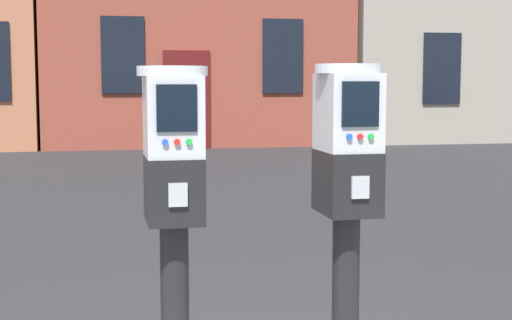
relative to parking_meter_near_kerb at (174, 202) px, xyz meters
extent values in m
cube|color=black|center=(0.00, 0.00, 0.04)|extent=(0.17, 0.24, 0.20)
cube|color=#A5A8AD|center=(0.00, -0.13, 0.04)|extent=(0.06, 0.01, 0.07)
cube|color=#B7BABF|center=(0.00, 0.00, 0.27)|extent=(0.17, 0.23, 0.25)
cube|color=black|center=(0.00, -0.12, 0.30)|extent=(0.12, 0.01, 0.14)
cylinder|color=blue|center=(-0.03, -0.12, 0.20)|extent=(0.02, 0.01, 0.02)
cylinder|color=red|center=(0.00, -0.12, 0.20)|extent=(0.02, 0.01, 0.02)
cylinder|color=green|center=(0.04, -0.12, 0.20)|extent=(0.02, 0.01, 0.02)
cylinder|color=#B7BABF|center=(0.00, 0.00, 0.41)|extent=(0.22, 0.22, 0.03)
cube|color=black|center=(0.56, 0.00, 0.05)|extent=(0.17, 0.24, 0.20)
cube|color=#A5A8AD|center=(0.56, -0.13, 0.05)|extent=(0.06, 0.01, 0.07)
cube|color=#B7BABF|center=(0.56, 0.00, 0.27)|extent=(0.17, 0.23, 0.25)
cube|color=black|center=(0.56, -0.12, 0.30)|extent=(0.12, 0.01, 0.14)
cylinder|color=blue|center=(0.53, -0.12, 0.21)|extent=(0.02, 0.01, 0.02)
cylinder|color=red|center=(0.56, -0.12, 0.21)|extent=(0.02, 0.01, 0.02)
cylinder|color=green|center=(0.60, -0.12, 0.21)|extent=(0.02, 0.01, 0.02)
cylinder|color=#B7BABF|center=(0.56, 0.00, 0.41)|extent=(0.22, 0.22, 0.03)
cube|color=black|center=(0.23, 13.82, 0.92)|extent=(0.90, 0.06, 1.60)
cube|color=black|center=(3.66, 13.82, 0.92)|extent=(0.90, 0.06, 1.60)
cube|color=#591414|center=(1.55, 13.82, -0.02)|extent=(1.00, 0.07, 2.10)
cube|color=black|center=(7.38, 13.82, 0.67)|extent=(0.90, 0.06, 1.60)
camera|label=1|loc=(-0.21, -2.33, 0.37)|focal=53.20mm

